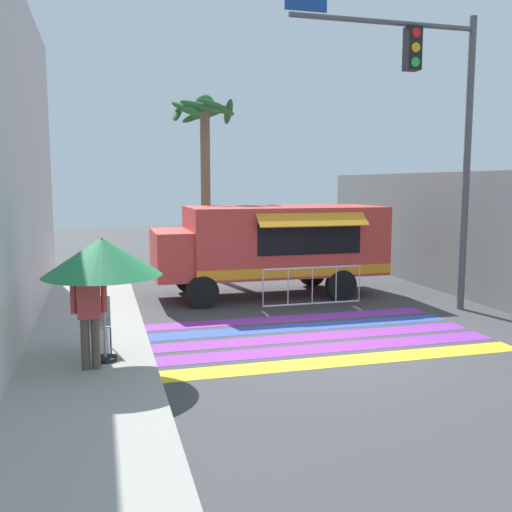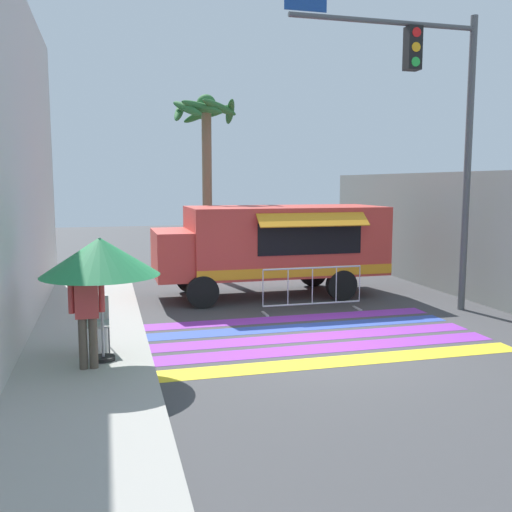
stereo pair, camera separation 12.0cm
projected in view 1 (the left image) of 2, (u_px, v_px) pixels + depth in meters
ground_plane at (325, 344)px, 10.41m from camera, size 60.00×60.00×0.00m
sidewalk_left at (12, 365)px, 9.01m from camera, size 4.40×16.00×0.12m
concrete_wall_right at (467, 235)px, 14.40m from camera, size 0.20×16.00×3.21m
crosswalk_painted at (315, 337)px, 10.89m from camera, size 6.40×3.60×0.01m
food_truck at (267, 243)px, 14.69m from camera, size 5.86×2.69×2.32m
traffic_signal_pole at (437, 110)px, 12.52m from camera, size 4.45×0.29×6.64m
patio_umbrella at (102, 257)px, 8.83m from camera, size 1.85×1.85×1.97m
folding_chair at (96, 319)px, 9.55m from camera, size 0.48×0.48×0.90m
vendor_person at (89, 307)px, 8.53m from camera, size 0.53×0.22×1.68m
barricade_front at (312, 289)px, 12.97m from camera, size 2.36×0.44×1.03m
palm_tree at (204, 141)px, 17.43m from camera, size 2.07×2.05×5.59m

